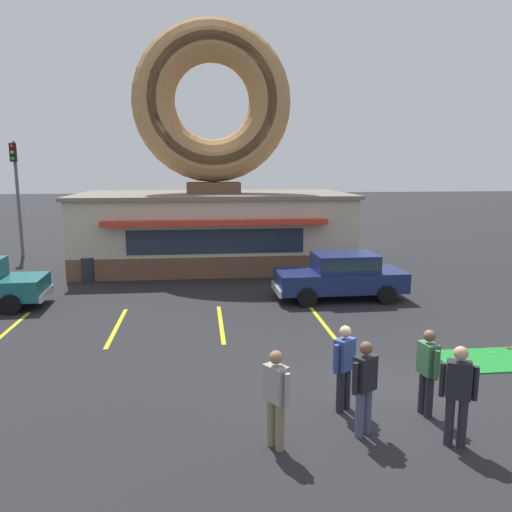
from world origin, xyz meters
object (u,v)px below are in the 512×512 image
pedestrian_leather_jacket_man (458,391)px  pedestrian_beanie_man (365,384)px  pedestrian_hooded_kid (427,368)px  trash_bin (88,269)px  car_navy (342,274)px  pedestrian_clipboard_woman (344,364)px  pedestrian_blue_sweater_man (276,395)px  golf_ball (491,353)px  traffic_light_pole (16,184)px

pedestrian_leather_jacket_man → pedestrian_beanie_man: size_ratio=1.03×
pedestrian_hooded_kid → trash_bin: (-8.61, 12.04, -0.41)m
car_navy → pedestrian_clipboard_woman: size_ratio=2.75×
pedestrian_hooded_kid → pedestrian_leather_jacket_man: pedestrian_leather_jacket_man is taller
trash_bin → pedestrian_blue_sweater_man: bearing=-66.1°
pedestrian_hooded_kid → trash_bin: size_ratio=1.69×
pedestrian_blue_sweater_man → pedestrian_leather_jacket_man: pedestrian_leather_jacket_man is taller
pedestrian_leather_jacket_man → pedestrian_beanie_man: (-1.40, 0.50, -0.03)m
golf_ball → pedestrian_blue_sweater_man: (-5.88, -3.46, 0.87)m
pedestrian_blue_sweater_man → traffic_light_pole: 21.81m
golf_ball → trash_bin: bearing=141.0°
pedestrian_blue_sweater_man → pedestrian_leather_jacket_man: bearing=-5.4°
golf_ball → pedestrian_clipboard_woman: (-4.41, -2.34, 0.87)m
pedestrian_leather_jacket_man → pedestrian_blue_sweater_man: bearing=174.6°
golf_ball → pedestrian_clipboard_woman: bearing=-152.1°
pedestrian_blue_sweater_man → pedestrian_beanie_man: bearing=8.1°
golf_ball → trash_bin: trash_bin is taller
golf_ball → pedestrian_blue_sweater_man: 6.88m
pedestrian_blue_sweater_man → pedestrian_hooded_kid: bearing=14.8°
car_navy → pedestrian_beanie_man: pedestrian_beanie_man is taller
pedestrian_blue_sweater_man → golf_ball: bearing=30.5°
pedestrian_clipboard_woman → traffic_light_pole: size_ratio=0.29×
golf_ball → pedestrian_clipboard_woman: size_ratio=0.03×
trash_bin → traffic_light_pole: size_ratio=0.17×
car_navy → pedestrian_leather_jacket_man: (-0.73, -9.31, 0.09)m
pedestrian_blue_sweater_man → pedestrian_leather_jacket_man: 2.97m
pedestrian_hooded_kid → pedestrian_beanie_man: (-1.38, -0.56, 0.02)m
pedestrian_leather_jacket_man → trash_bin: 15.69m
golf_ball → pedestrian_blue_sweater_man: pedestrian_blue_sweater_man is taller
traffic_light_pole → car_navy: bearing=-35.5°
golf_ball → pedestrian_hooded_kid: pedestrian_hooded_kid is taller
golf_ball → car_navy: 6.05m
car_navy → pedestrian_leather_jacket_man: pedestrian_leather_jacket_man is taller
pedestrian_clipboard_woman → traffic_light_pole: traffic_light_pole is taller
pedestrian_hooded_kid → pedestrian_beanie_man: 1.48m
pedestrian_hooded_kid → pedestrian_blue_sweater_man: bearing=-165.2°
pedestrian_leather_jacket_man → pedestrian_beanie_man: bearing=160.4°
car_navy → pedestrian_beanie_man: bearing=-103.6°
car_navy → traffic_light_pole: (-14.00, 9.99, 2.84)m
pedestrian_hooded_kid → trash_bin: bearing=125.6°
car_navy → traffic_light_pole: size_ratio=0.79×
pedestrian_leather_jacket_man → traffic_light_pole: 23.58m
golf_ball → traffic_light_pole: traffic_light_pole is taller
golf_ball → trash_bin: size_ratio=0.04×
golf_ball → car_navy: bearing=111.5°
pedestrian_beanie_man → traffic_light_pole: size_ratio=0.29×
car_navy → traffic_light_pole: traffic_light_pole is taller
pedestrian_clipboard_woman → traffic_light_pole: bearing=123.3°
pedestrian_hooded_kid → pedestrian_leather_jacket_man: bearing=-88.7°
pedestrian_blue_sweater_man → pedestrian_hooded_kid: pedestrian_blue_sweater_man is taller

